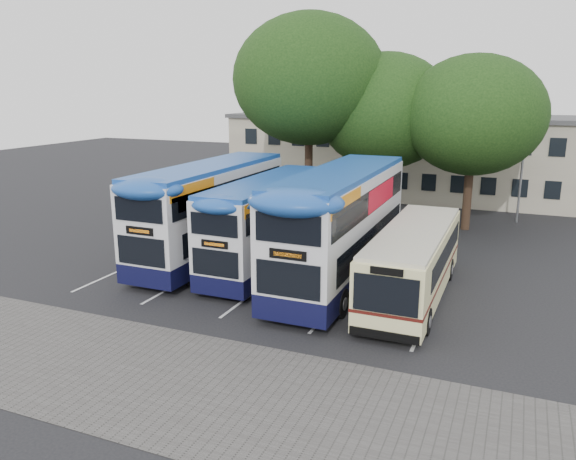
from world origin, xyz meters
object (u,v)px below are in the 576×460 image
Objects in this scene: lamp_post at (525,141)px; bus_single at (414,259)px; tree_mid at (385,111)px; bus_dd_right at (341,221)px; tree_right at (474,115)px; bus_dd_mid at (270,219)px; tree_left at (309,80)px; bus_dd_left at (212,207)px.

lamp_post is 0.94× the size of bus_single.
bus_single is at bearing -71.48° from tree_mid.
bus_dd_right is (1.28, -12.84, -4.12)m from tree_mid.
bus_dd_right is 3.56m from bus_single.
bus_dd_right is at bearing 166.11° from bus_single.
tree_right is 1.01× the size of bus_dd_mid.
tree_mid is 5.51m from tree_right.
tree_mid is 15.30m from bus_single.
tree_left reaches higher than bus_dd_mid.
bus_dd_mid is at bearing 170.59° from bus_dd_right.
lamp_post is 0.71× the size of tree_left.
bus_dd_right is at bearing -7.30° from bus_dd_left.
lamp_post is at bearing 64.87° from bus_dd_right.
bus_single is at bearing -53.01° from tree_left.
tree_right is 13.09m from bus_dd_right.
lamp_post is at bearing 16.69° from tree_left.
bus_single is at bearing -9.48° from bus_dd_left.
bus_dd_mid is at bearing -4.90° from bus_dd_left.
bus_dd_mid is 1.04× the size of bus_single.
tree_mid is 13.25m from bus_dd_mid.
tree_right reaches higher than bus_dd_left.
lamp_post is 0.77× the size of bus_dd_right.
lamp_post reaches higher than bus_single.
tree_right is at bearing 70.66° from bus_dd_right.
lamp_post is 0.87× the size of tree_mid.
tree_mid reaches higher than bus_single.
bus_dd_right is (-4.13, -11.75, -4.01)m from tree_right.
tree_right is 1.05× the size of bus_single.
tree_mid is at bearing -166.53° from lamp_post.
tree_mid is 1.03× the size of bus_dd_mid.
lamp_post is 13.62m from tree_left.
bus_dd_mid reaches higher than bus_single.
tree_left is at bearing 100.87° from bus_dd_mid.
tree_left is (-12.58, -3.77, 3.62)m from lamp_post.
bus_dd_right is (5.63, -11.04, -6.02)m from tree_left.
tree_right is 14.27m from bus_dd_mid.
bus_dd_mid is (-7.75, -11.15, -4.39)m from tree_right.
lamp_post is 0.81× the size of bus_dd_left.
tree_mid is 1.08× the size of bus_single.
bus_dd_mid is at bearing -79.13° from tree_left.
tree_right is at bearing 44.75° from bus_dd_left.
bus_single is (-3.65, -15.62, -3.45)m from lamp_post.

